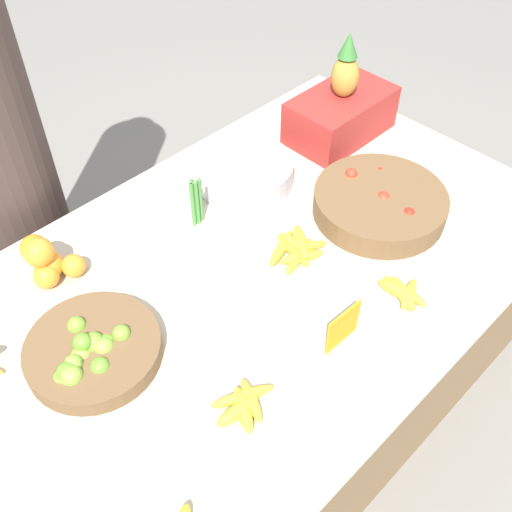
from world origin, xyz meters
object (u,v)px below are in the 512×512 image
object	(u,v)px
lime_bowl	(93,350)
price_sign	(343,327)
metal_bowl	(244,172)
produce_crate	(341,111)
tomato_basket	(379,203)

from	to	relation	value
lime_bowl	price_sign	bearing A→B (deg)	-40.18
lime_bowl	price_sign	size ratio (longest dim) A/B	2.87
metal_bowl	produce_crate	size ratio (longest dim) A/B	0.84
metal_bowl	price_sign	size ratio (longest dim) A/B	2.71
lime_bowl	metal_bowl	xyz separation A→B (m)	(0.75, 0.23, 0.01)
lime_bowl	tomato_basket	xyz separation A→B (m)	(0.94, -0.17, 0.01)
tomato_basket	price_sign	bearing A→B (deg)	-153.19
tomato_basket	produce_crate	size ratio (longest dim) A/B	1.07
lime_bowl	price_sign	world-z (taller)	price_sign
lime_bowl	metal_bowl	size ratio (longest dim) A/B	1.06
tomato_basket	price_sign	size ratio (longest dim) A/B	3.46
price_sign	produce_crate	size ratio (longest dim) A/B	0.31
tomato_basket	lime_bowl	bearing A→B (deg)	169.69
lime_bowl	produce_crate	size ratio (longest dim) A/B	0.89
produce_crate	lime_bowl	bearing A→B (deg)	-170.94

